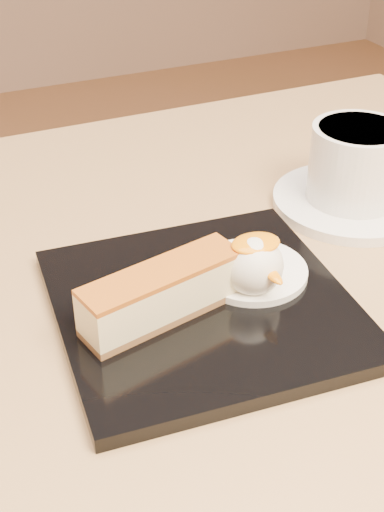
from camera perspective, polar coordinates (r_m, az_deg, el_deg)
name	(u,v)px	position (r m, az deg, el deg)	size (l,w,h in m)	color
table	(262,436)	(0.67, 5.60, -14.16)	(0.80, 0.80, 0.72)	black
dessert_plate	(203,306)	(0.55, 0.86, -4.01)	(0.22, 0.22, 0.01)	black
cheesecake	(162,293)	(0.52, -2.40, -2.98)	(0.13, 0.06, 0.04)	brown
cream_smear	(251,271)	(0.57, 4.77, -1.20)	(0.09, 0.09, 0.01)	white
ice_cream_scoop	(253,266)	(0.54, 4.94, -0.77)	(0.05, 0.05, 0.05)	white
mango_sauce	(256,243)	(0.54, 5.12, 1.01)	(0.04, 0.03, 0.01)	orange
mint_sprig	(205,259)	(0.58, 1.07, -0.27)	(0.03, 0.02, 0.00)	green
saucer	(351,201)	(0.71, 12.58, 4.29)	(0.15, 0.15, 0.01)	white
coffee_cup	(358,162)	(0.69, 13.18, 7.37)	(0.12, 0.09, 0.07)	white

